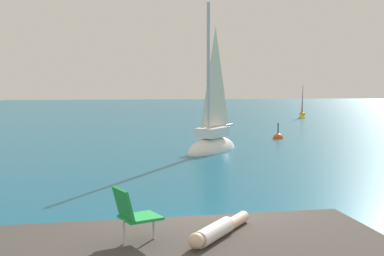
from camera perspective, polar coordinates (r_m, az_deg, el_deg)
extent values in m
plane|color=#0F5675|center=(9.99, 1.61, -12.87)|extent=(160.00, 160.00, 0.00)
ellipsoid|color=white|center=(22.87, 2.22, -2.60)|extent=(3.35, 3.72, 1.29)
cube|color=white|center=(22.78, 2.23, -0.47)|extent=(1.73, 1.84, 0.42)
cylinder|color=#B7B7BC|center=(22.36, 1.82, 6.39)|extent=(0.14, 0.14, 5.85)
cylinder|color=#B2B2B7|center=(23.48, 3.18, 0.18)|extent=(1.55, 1.89, 0.11)
pyramid|color=silver|center=(22.93, 2.61, 5.77)|extent=(1.23, 1.50, 4.44)
ellipsoid|color=yellow|center=(44.81, 12.14, 1.11)|extent=(0.89, 1.70, 0.56)
cube|color=yellow|center=(44.79, 12.15, 1.58)|extent=(0.53, 0.78, 0.18)
cylinder|color=#B7B7BC|center=(44.58, 12.20, 3.07)|extent=(0.06, 0.06, 2.53)
cylinder|color=#B2B2B7|center=(45.13, 12.09, 1.72)|extent=(0.27, 1.00, 0.05)
pyramid|color=#DB4C38|center=(44.87, 12.15, 2.96)|extent=(0.20, 0.80, 1.92)
cylinder|color=white|center=(7.52, 2.47, -11.45)|extent=(0.73, 0.87, 0.24)
cylinder|color=beige|center=(8.18, 4.82, -10.31)|extent=(0.56, 0.67, 0.18)
sphere|color=beige|center=(7.05, 0.45, -12.43)|extent=(0.22, 0.22, 0.22)
cube|color=green|center=(7.42, -5.74, -9.85)|extent=(0.67, 0.65, 0.04)
cube|color=green|center=(7.27, -7.63, -8.37)|extent=(0.33, 0.50, 0.45)
cylinder|color=silver|center=(7.56, -4.28, -10.94)|extent=(0.04, 0.04, 0.35)
cylinder|color=silver|center=(7.37, -7.59, -11.40)|extent=(0.04, 0.04, 0.35)
sphere|color=#EA5114|center=(28.34, 9.53, -1.16)|extent=(0.56, 0.56, 0.56)
cylinder|color=black|center=(28.28, 9.55, -0.05)|extent=(0.06, 0.06, 0.60)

